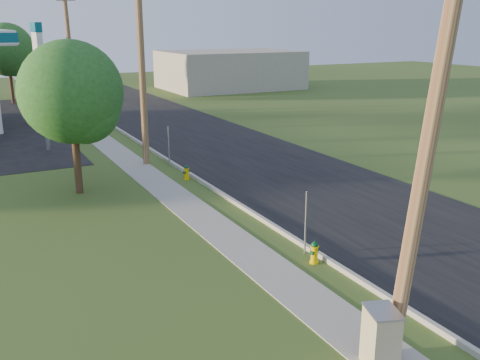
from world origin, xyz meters
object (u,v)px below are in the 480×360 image
utility_pole_far (70,51)px  utility_cabinet (381,339)px  hydrant_mid (187,172)px  hydrant_far (101,120)px  utility_pole_near (431,129)px  price_pylon (38,50)px  utility_pole_mid (142,63)px  tree_verge (74,96)px  tree_lot (9,52)px  hydrant_near (314,252)px

utility_pole_far → utility_cabinet: bearing=-91.6°
hydrant_mid → hydrant_far: size_ratio=0.87×
utility_pole_near → utility_pole_far: bearing=90.0°
price_pylon → utility_cabinet: 24.34m
utility_pole_far → hydrant_mid: size_ratio=13.90×
utility_pole_mid → utility_pole_far: bearing=90.0°
utility_pole_mid → hydrant_mid: bearing=-78.2°
utility_pole_mid → hydrant_far: (0.53, 11.55, -4.57)m
tree_verge → hydrant_far: size_ratio=7.91×
tree_verge → tree_lot: bearing=89.6°
utility_pole_mid → hydrant_far: size_ratio=12.48×
utility_pole_mid → price_pylon: 6.76m
price_pylon → hydrant_mid: bearing=-62.8°
price_pylon → hydrant_near: size_ratio=9.82×
utility_pole_far → utility_cabinet: utility_pole_far is taller
hydrant_mid → utility_cabinet: bearing=-96.8°
utility_pole_far → tree_verge: (-3.86, -21.37, -0.81)m
utility_pole_near → utility_cabinet: (-1.02, -0.20, -4.14)m
tree_lot → utility_pole_near: bearing=-85.3°
utility_pole_mid → tree_verge: 5.21m
utility_pole_mid → utility_cabinet: bearing=-93.2°
tree_verge → utility_pole_near: bearing=-75.2°
hydrant_far → utility_cabinet: bearing=-93.0°
hydrant_near → hydrant_far: 25.02m
hydrant_mid → hydrant_far: 15.08m
utility_pole_near → price_pylon: (-3.90, 23.50, 0.63)m
hydrant_mid → utility_pole_near: bearing=-92.9°
utility_pole_far → price_pylon: (-3.90, -12.50, 0.63)m
utility_pole_near → hydrant_near: 6.40m
utility_pole_mid → utility_cabinet: (-1.02, -18.20, -4.29)m
price_pylon → tree_lot: tree_lot is taller
utility_pole_near → utility_cabinet: bearing=-169.0°
utility_pole_far → hydrant_near: (0.73, -31.47, -4.46)m
tree_verge → utility_cabinet: 15.46m
price_pylon → hydrant_far: 9.04m
utility_pole_near → utility_pole_mid: utility_pole_mid is taller
tree_verge → tree_lot: size_ratio=0.90×
utility_pole_near → utility_cabinet: utility_pole_near is taller
hydrant_near → hydrant_far: hydrant_far is taller
tree_lot → hydrant_mid: bearing=-81.6°
utility_pole_far → hydrant_mid: 22.00m
utility_pole_mid → hydrant_mid: size_ratio=14.33×
hydrant_far → hydrant_mid: bearing=-89.2°
utility_cabinet → utility_pole_far: bearing=88.4°
utility_pole_mid → hydrant_far: bearing=87.4°
tree_verge → utility_pole_far: bearing=79.8°
hydrant_near → hydrant_far: bearing=90.5°
hydrant_far → hydrant_near: bearing=-89.5°
utility_pole_near → utility_pole_mid: size_ratio=0.97×
hydrant_far → utility_cabinet: 29.79m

